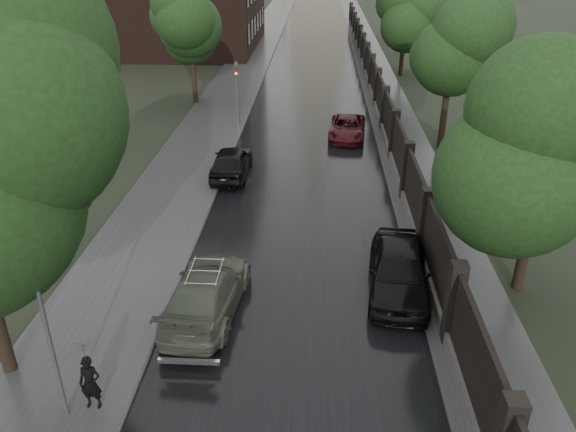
# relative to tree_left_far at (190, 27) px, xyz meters

# --- Properties ---
(fence_right) EXTENTS (0.45, 75.72, 2.70)m
(fence_right) POSITION_rel_tree_left_far_xyz_m (12.60, 2.01, -4.23)
(fence_right) COLOR #383533
(fence_right) RESTS_ON ground
(tree_left_far) EXTENTS (4.25, 4.25, 7.39)m
(tree_left_far) POSITION_rel_tree_left_far_xyz_m (0.00, 0.00, 0.00)
(tree_left_far) COLOR black
(tree_left_far) RESTS_ON ground
(tree_right_a) EXTENTS (4.08, 4.08, 7.01)m
(tree_right_a) POSITION_rel_tree_left_far_xyz_m (15.50, -22.00, -0.29)
(tree_right_a) COLOR black
(tree_right_a) RESTS_ON ground
(tree_right_b) EXTENTS (4.08, 4.08, 7.01)m
(tree_right_b) POSITION_rel_tree_left_far_xyz_m (15.50, -8.00, -0.29)
(tree_right_b) COLOR black
(tree_right_b) RESTS_ON ground
(tree_right_c) EXTENTS (4.08, 4.08, 7.01)m
(tree_right_c) POSITION_rel_tree_left_far_xyz_m (15.50, 10.00, -0.29)
(tree_right_c) COLOR black
(tree_right_c) RESTS_ON ground
(lamp_post) EXTENTS (0.25, 0.12, 5.11)m
(lamp_post) POSITION_rel_tree_left_far_xyz_m (2.60, -28.50, -2.57)
(lamp_post) COLOR #59595E
(lamp_post) RESTS_ON ground
(traffic_light) EXTENTS (0.16, 0.32, 4.00)m
(traffic_light) POSITION_rel_tree_left_far_xyz_m (3.70, -5.01, -2.84)
(traffic_light) COLOR #59595E
(traffic_light) RESTS_ON ground
(volga_sedan) EXTENTS (2.48, 5.21, 1.47)m
(volga_sedan) POSITION_rel_tree_left_far_xyz_m (5.26, -23.92, -4.51)
(volga_sedan) COLOR #454B3C
(volga_sedan) RESTS_ON ground
(hatchback_left) EXTENTS (1.77, 4.36, 1.48)m
(hatchback_left) POSITION_rel_tree_left_far_xyz_m (4.40, -12.75, -4.50)
(hatchback_left) COLOR black
(hatchback_left) RESTS_ON ground
(car_right_near) EXTENTS (2.36, 4.96, 1.64)m
(car_right_near) POSITION_rel_tree_left_far_xyz_m (11.40, -22.42, -4.42)
(car_right_near) COLOR black
(car_right_near) RESTS_ON ground
(car_right_far) EXTENTS (2.39, 4.53, 1.21)m
(car_right_far) POSITION_rel_tree_left_far_xyz_m (10.34, -6.63, -4.64)
(car_right_far) COLOR black
(car_right_far) RESTS_ON ground
(pedestrian_umbrella) EXTENTS (0.88, 0.90, 2.35)m
(pedestrian_umbrella) POSITION_rel_tree_left_far_xyz_m (3.18, -28.20, -3.52)
(pedestrian_umbrella) COLOR black
(pedestrian_umbrella) RESTS_ON sidewalk_left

